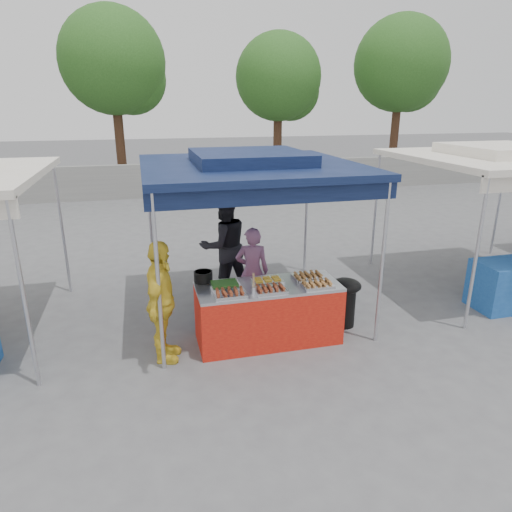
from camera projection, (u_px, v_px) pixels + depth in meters
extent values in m
plane|color=#5B5B5E|center=(266.00, 336.00, 6.70)|extent=(80.00, 80.00, 0.00)
cube|color=gray|center=(186.00, 180.00, 16.62)|extent=(40.00, 0.25, 1.20)
cylinder|color=silver|center=(159.00, 286.00, 5.53)|extent=(0.05, 0.05, 2.30)
cylinder|color=silver|center=(382.00, 265.00, 6.23)|extent=(0.05, 0.05, 2.30)
cylinder|color=silver|center=(151.00, 225.00, 8.29)|extent=(0.05, 0.05, 2.30)
cylinder|color=silver|center=(306.00, 215.00, 8.98)|extent=(0.05, 0.05, 2.30)
cube|color=#101C42|center=(250.00, 166.00, 6.87)|extent=(3.20, 3.20, 0.10)
cube|color=#101C42|center=(249.00, 157.00, 6.83)|extent=(1.65, 1.65, 0.18)
cube|color=#101C42|center=(278.00, 194.00, 5.54)|extent=(3.20, 0.04, 0.25)
cylinder|color=silver|center=(24.00, 298.00, 5.18)|extent=(0.05, 0.05, 2.30)
cylinder|color=silver|center=(63.00, 230.00, 7.94)|extent=(0.05, 0.05, 2.30)
cylinder|color=silver|center=(476.00, 257.00, 6.58)|extent=(0.05, 0.05, 2.30)
cylinder|color=silver|center=(375.00, 211.00, 9.33)|extent=(0.05, 0.05, 2.30)
cylinder|color=silver|center=(499.00, 204.00, 10.03)|extent=(0.05, 0.05, 2.30)
cube|color=silver|center=(501.00, 158.00, 7.92)|extent=(3.20, 3.20, 0.10)
cube|color=silver|center=(502.00, 150.00, 7.88)|extent=(1.65, 1.65, 0.18)
cylinder|color=#422819|center=(119.00, 134.00, 17.70)|extent=(0.36, 0.36, 4.24)
sphere|color=#2D5F1F|center=(113.00, 61.00, 16.87)|extent=(3.88, 3.88, 3.88)
sphere|color=#2D5F1F|center=(131.00, 79.00, 17.39)|extent=(2.67, 2.67, 2.67)
cylinder|color=#422819|center=(278.00, 136.00, 19.29)|extent=(0.36, 0.36, 3.82)
sphere|color=#2D5F1F|center=(278.00, 77.00, 18.54)|extent=(3.49, 3.49, 3.49)
sphere|color=#2D5F1F|center=(291.00, 91.00, 19.04)|extent=(2.40, 2.40, 2.40)
cylinder|color=#422819|center=(395.00, 129.00, 20.19)|extent=(0.36, 0.36, 4.33)
sphere|color=#2D5F1F|center=(401.00, 64.00, 19.34)|extent=(3.96, 3.96, 3.96)
sphere|color=#2D5F1F|center=(409.00, 80.00, 19.86)|extent=(2.72, 2.72, 2.72)
cube|color=red|center=(268.00, 314.00, 6.48)|extent=(2.00, 0.80, 0.81)
cube|color=silver|center=(268.00, 286.00, 6.35)|extent=(2.00, 0.80, 0.04)
cube|color=silver|center=(230.00, 294.00, 5.97)|extent=(0.42, 0.30, 0.05)
cube|color=maroon|center=(230.00, 292.00, 5.96)|extent=(0.35, 0.25, 0.02)
cube|color=silver|center=(270.00, 290.00, 6.10)|extent=(0.42, 0.30, 0.05)
cube|color=maroon|center=(270.00, 288.00, 6.09)|extent=(0.35, 0.25, 0.02)
cube|color=silver|center=(317.00, 285.00, 6.27)|extent=(0.42, 0.30, 0.05)
cube|color=#B2773D|center=(317.00, 283.00, 6.26)|extent=(0.35, 0.25, 0.02)
cube|color=silver|center=(225.00, 286.00, 6.26)|extent=(0.42, 0.30, 0.05)
cube|color=#28591E|center=(225.00, 283.00, 6.25)|extent=(0.35, 0.25, 0.02)
cube|color=silver|center=(267.00, 281.00, 6.42)|extent=(0.42, 0.30, 0.05)
cube|color=gold|center=(267.00, 279.00, 6.41)|extent=(0.35, 0.25, 0.02)
cube|color=silver|center=(308.00, 277.00, 6.56)|extent=(0.42, 0.30, 0.05)
cube|color=#B2773D|center=(308.00, 275.00, 6.55)|extent=(0.35, 0.25, 0.02)
cylinder|color=black|center=(203.00, 277.00, 6.44)|extent=(0.26, 0.26, 0.15)
cylinder|color=silver|center=(254.00, 290.00, 6.04)|extent=(0.08, 0.08, 0.10)
cylinder|color=black|center=(345.00, 307.00, 6.95)|extent=(0.31, 0.31, 0.61)
ellipsoid|color=black|center=(346.00, 285.00, 6.83)|extent=(0.45, 0.45, 0.20)
cube|color=#1437A5|center=(222.00, 313.00, 7.08)|extent=(0.52, 0.36, 0.31)
cube|color=#1437A5|center=(280.00, 309.00, 7.25)|extent=(0.46, 0.32, 0.28)
cube|color=#1437A5|center=(280.00, 294.00, 7.17)|extent=(0.44, 0.31, 0.26)
imported|color=#8B5980|center=(252.00, 272.00, 7.21)|extent=(0.59, 0.46, 1.45)
imported|color=black|center=(224.00, 246.00, 7.86)|extent=(1.04, 0.89, 1.83)
imported|color=yellow|center=(161.00, 303.00, 5.86)|extent=(0.62, 1.03, 1.64)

